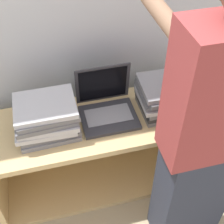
{
  "coord_description": "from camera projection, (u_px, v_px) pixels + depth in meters",
  "views": [
    {
      "loc": [
        -0.29,
        -0.97,
        1.82
      ],
      "look_at": [
        0.0,
        0.16,
        0.68
      ],
      "focal_mm": 50.0,
      "sensor_mm": 36.0,
      "label": 1
    }
  ],
  "objects": [
    {
      "name": "ground_plane",
      "position": [
        118.0,
        205.0,
        2.0
      ],
      "size": [
        12.0,
        12.0,
        0.0
      ],
      "primitive_type": "plane",
      "color": "tan"
    },
    {
      "name": "cart",
      "position": [
        107.0,
        143.0,
        2.01
      ],
      "size": [
        1.42,
        0.47,
        0.56
      ],
      "color": "tan",
      "rests_on": "ground_plane"
    },
    {
      "name": "laptop_open",
      "position": [
        107.0,
        106.0,
        1.77
      ],
      "size": [
        0.31,
        0.28,
        0.27
      ],
      "color": "#333338",
      "rests_on": "cart"
    },
    {
      "name": "laptop_stack_left",
      "position": [
        47.0,
        118.0,
        1.64
      ],
      "size": [
        0.34,
        0.27,
        0.19
      ],
      "color": "gray",
      "rests_on": "cart"
    },
    {
      "name": "laptop_stack_right",
      "position": [
        168.0,
        96.0,
        1.77
      ],
      "size": [
        0.33,
        0.27,
        0.19
      ],
      "color": "slate",
      "rests_on": "cart"
    },
    {
      "name": "person",
      "position": [
        206.0,
        142.0,
        1.35
      ],
      "size": [
        0.4,
        0.52,
        1.57
      ],
      "color": "#2D3342",
      "rests_on": "ground_plane"
    }
  ]
}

